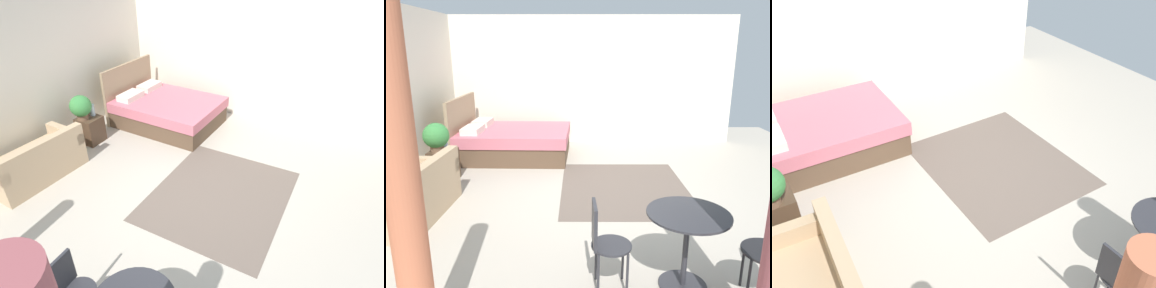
{
  "view_description": "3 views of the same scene",
  "coord_description": "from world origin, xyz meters",
  "views": [
    {
      "loc": [
        -3.17,
        -1.8,
        3.17
      ],
      "look_at": [
        0.55,
        0.21,
        0.62
      ],
      "focal_mm": 29.24,
      "sensor_mm": 36.0,
      "label": 1
    },
    {
      "loc": [
        -4.96,
        0.29,
        2.14
      ],
      "look_at": [
        0.41,
        0.3,
        0.68
      ],
      "focal_mm": 33.82,
      "sensor_mm": 36.0,
      "label": 2
    },
    {
      "loc": [
        -3.43,
        2.54,
        3.62
      ],
      "look_at": [
        0.06,
        0.33,
        0.77
      ],
      "focal_mm": 38.85,
      "sensor_mm": 36.0,
      "label": 3
    }
  ],
  "objects": [
    {
      "name": "ground_plane",
      "position": [
        0.0,
        0.0,
        -0.01
      ],
      "size": [
        9.36,
        9.26,
        0.02
      ],
      "primitive_type": "cube",
      "color": "#B2A899"
    },
    {
      "name": "wall_back",
      "position": [
        0.0,
        3.13,
        1.39
      ],
      "size": [
        9.36,
        0.12,
        2.79
      ],
      "primitive_type": "cube",
      "color": "silver",
      "rests_on": "ground"
    },
    {
      "name": "nightstand",
      "position": [
        0.61,
        2.48,
        0.26
      ],
      "size": [
        0.41,
        0.4,
        0.52
      ],
      "color": "#473323",
      "rests_on": "ground"
    },
    {
      "name": "bed",
      "position": [
        1.97,
        1.61,
        0.31
      ],
      "size": [
        1.62,
        2.16,
        1.19
      ],
      "color": "brown",
      "rests_on": "ground"
    },
    {
      "name": "area_rug",
      "position": [
        0.31,
        -0.41,
        0.0
      ],
      "size": [
        2.28,
        1.93,
        0.01
      ],
      "primitive_type": "cube",
      "color": "#66564C",
      "rests_on": "ground"
    },
    {
      "name": "cafe_chair_near_couch",
      "position": [
        -2.11,
        0.07,
        0.5
      ],
      "size": [
        0.38,
        0.38,
        0.83
      ],
      "color": "#2D2D33",
      "rests_on": "ground"
    },
    {
      "name": "wall_right",
      "position": [
        3.18,
        0.0,
        1.39
      ],
      "size": [
        0.12,
        6.26,
        2.79
      ],
      "primitive_type": "cube",
      "color": "silver",
      "rests_on": "ground"
    },
    {
      "name": "couch",
      "position": [
        -0.68,
        2.44,
        0.27
      ],
      "size": [
        1.51,
        0.89,
        0.76
      ],
      "color": "tan",
      "rests_on": "ground"
    },
    {
      "name": "vase",
      "position": [
        0.73,
        2.48,
        0.63
      ],
      "size": [
        0.1,
        0.1,
        0.22
      ],
      "color": "silver",
      "rests_on": "nightstand"
    },
    {
      "name": "potted_plant",
      "position": [
        0.51,
        2.52,
        0.78
      ],
      "size": [
        0.4,
        0.4,
        0.47
      ],
      "color": "brown",
      "rests_on": "nightstand"
    }
  ]
}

